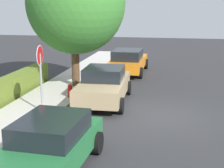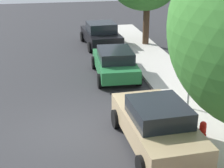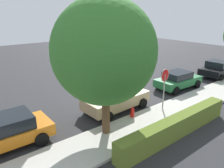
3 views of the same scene
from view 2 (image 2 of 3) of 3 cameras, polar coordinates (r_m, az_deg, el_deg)
name	(u,v)px [view 2 (image 2 of 3)]	position (r m, az deg, el deg)	size (l,w,h in m)	color
ground_plane	(71,132)	(11.74, -6.76, -7.92)	(60.00, 60.00, 0.00)	#2D2D30
sidewalk_curb	(209,117)	(12.95, 15.79, -5.32)	(32.00, 2.40, 0.14)	beige
stop_sign	(191,66)	(12.69, 13.02, 3.01)	(0.76, 0.10, 2.67)	gray
parked_car_tan	(157,124)	(10.63, 7.44, -6.66)	(4.27, 2.18, 1.50)	tan
parked_car_green	(115,62)	(16.29, 0.49, 3.60)	(3.95, 2.08, 1.38)	#236B38
parked_car_black	(101,34)	(21.75, -1.85, 8.28)	(4.09, 2.31, 1.49)	black
fire_hydrant	(203,132)	(11.32, 14.82, -7.65)	(0.30, 0.22, 0.72)	red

